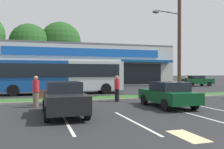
# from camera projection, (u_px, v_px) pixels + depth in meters

# --- Properties ---
(grass_median) EXTENTS (56.00, 2.20, 0.12)m
(grass_median) POSITION_uv_depth(u_px,v_px,m) (125.00, 97.00, 18.80)
(grass_median) COLOR #2D5B23
(grass_median) RESTS_ON ground_plane
(curb_lip) EXTENTS (56.00, 0.24, 0.12)m
(curb_lip) POSITION_uv_depth(u_px,v_px,m) (131.00, 99.00, 17.63)
(curb_lip) COLOR gray
(curb_lip) RESTS_ON ground_plane
(parking_stripe_0) EXTENTS (0.12, 4.80, 0.01)m
(parking_stripe_0) POSITION_uv_depth(u_px,v_px,m) (66.00, 122.00, 9.82)
(parking_stripe_0) COLOR silver
(parking_stripe_0) RESTS_ON ground_plane
(parking_stripe_1) EXTENTS (0.12, 4.80, 0.01)m
(parking_stripe_1) POSITION_uv_depth(u_px,v_px,m) (134.00, 122.00, 9.81)
(parking_stripe_1) COLOR silver
(parking_stripe_1) RESTS_ON ground_plane
(parking_stripe_2) EXTENTS (0.12, 4.80, 0.01)m
(parking_stripe_2) POSITION_uv_depth(u_px,v_px,m) (189.00, 113.00, 11.80)
(parking_stripe_2) COLOR silver
(parking_stripe_2) RESTS_ON ground_plane
(parking_stripe_3) EXTENTS (0.12, 4.80, 0.01)m
(parking_stripe_3) POSITION_uv_depth(u_px,v_px,m) (220.00, 110.00, 12.84)
(parking_stripe_3) COLOR silver
(parking_stripe_3) RESTS_ON ground_plane
(lot_arrow) EXTENTS (0.70, 1.60, 0.01)m
(lot_arrow) POSITION_uv_depth(u_px,v_px,m) (188.00, 136.00, 7.63)
(lot_arrow) COLOR beige
(lot_arrow) RESTS_ON ground_plane
(storefront_building) EXTENTS (28.04, 14.90, 6.27)m
(storefront_building) POSITION_uv_depth(u_px,v_px,m) (79.00, 66.00, 40.57)
(storefront_building) COLOR beige
(storefront_building) RESTS_ON ground_plane
(tree_mid_left) EXTENTS (7.41, 7.41, 11.18)m
(tree_mid_left) POSITION_uv_depth(u_px,v_px,m) (29.00, 43.00, 45.21)
(tree_mid_left) COLOR #473323
(tree_mid_left) RESTS_ON ground_plane
(tree_mid) EXTENTS (8.26, 8.26, 12.15)m
(tree_mid) POSITION_uv_depth(u_px,v_px,m) (60.00, 43.00, 48.34)
(tree_mid) COLOR #473323
(tree_mid) RESTS_ON ground_plane
(utility_pole) EXTENTS (3.15, 2.37, 9.61)m
(utility_pole) POSITION_uv_depth(u_px,v_px,m) (178.00, 35.00, 20.06)
(utility_pole) COLOR #4C3826
(utility_pole) RESTS_ON ground_plane
(city_bus) EXTENTS (11.60, 2.89, 3.25)m
(city_bus) POSITION_uv_depth(u_px,v_px,m) (61.00, 75.00, 22.30)
(city_bus) COLOR #144793
(city_bus) RESTS_ON ground_plane
(bus_stop_bench) EXTENTS (1.60, 0.45, 0.95)m
(bus_stop_bench) POSITION_uv_depth(u_px,v_px,m) (46.00, 97.00, 14.82)
(bus_stop_bench) COLOR brown
(bus_stop_bench) RESTS_ON ground_plane
(car_0) EXTENTS (4.78, 1.91, 1.55)m
(car_0) POSITION_uv_depth(u_px,v_px,m) (197.00, 81.00, 34.90)
(car_0) COLOR #0C3F1E
(car_0) RESTS_ON ground_plane
(car_1) EXTENTS (2.01, 4.18, 1.48)m
(car_1) POSITION_uv_depth(u_px,v_px,m) (168.00, 94.00, 13.96)
(car_1) COLOR #0C3F1E
(car_1) RESTS_ON ground_plane
(car_3) EXTENTS (1.89, 4.26, 1.58)m
(car_3) POSITION_uv_depth(u_px,v_px,m) (64.00, 98.00, 11.28)
(car_3) COLOR black
(car_3) RESTS_ON ground_plane
(pedestrian_near_bench) EXTENTS (0.35, 0.35, 1.73)m
(pedestrian_near_bench) POSITION_uv_depth(u_px,v_px,m) (186.00, 88.00, 17.94)
(pedestrian_near_bench) COLOR #1E2338
(pedestrian_near_bench) RESTS_ON ground_plane
(pedestrian_by_pole) EXTENTS (0.36, 0.36, 1.81)m
(pedestrian_by_pole) POSITION_uv_depth(u_px,v_px,m) (117.00, 88.00, 16.59)
(pedestrian_by_pole) COLOR black
(pedestrian_by_pole) RESTS_ON ground_plane
(pedestrian_mid) EXTENTS (0.37, 0.37, 1.82)m
(pedestrian_mid) POSITION_uv_depth(u_px,v_px,m) (36.00, 92.00, 13.84)
(pedestrian_mid) COLOR #726651
(pedestrian_mid) RESTS_ON ground_plane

